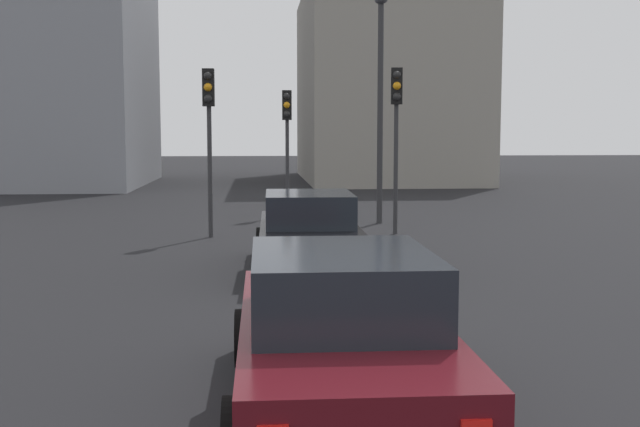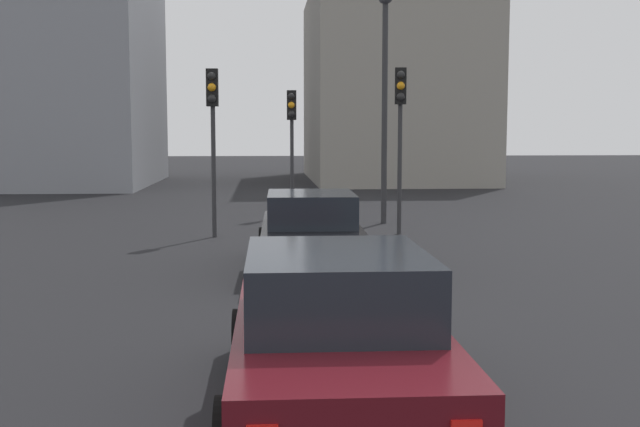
% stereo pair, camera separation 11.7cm
% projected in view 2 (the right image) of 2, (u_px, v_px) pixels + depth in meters
% --- Properties ---
extents(car_black_lead, '(4.69, 2.07, 1.47)m').
position_uv_depth(car_black_lead, '(311.00, 233.00, 14.49)').
color(car_black_lead, black).
rests_on(car_black_lead, ground_plane).
extents(car_maroon_second, '(4.63, 2.03, 1.53)m').
position_uv_depth(car_maroon_second, '(335.00, 334.00, 7.11)').
color(car_maroon_second, '#510F16').
rests_on(car_maroon_second, ground_plane).
extents(traffic_light_near_left, '(0.33, 0.30, 4.17)m').
position_uv_depth(traffic_light_near_left, '(400.00, 115.00, 19.43)').
color(traffic_light_near_left, '#2D2D30').
rests_on(traffic_light_near_left, ground_plane).
extents(traffic_light_near_right, '(0.32, 0.30, 3.86)m').
position_uv_depth(traffic_light_near_right, '(292.00, 126.00, 23.90)').
color(traffic_light_near_right, '#2D2D30').
rests_on(traffic_light_near_right, ground_plane).
extents(traffic_light_far_left, '(0.32, 0.29, 4.10)m').
position_uv_depth(traffic_light_far_left, '(213.00, 117.00, 18.86)').
color(traffic_light_far_left, '#2D2D30').
rests_on(traffic_light_far_left, ground_plane).
extents(street_lamp_kerbside, '(0.56, 0.36, 6.35)m').
position_uv_depth(street_lamp_kerbside, '(385.00, 88.00, 21.76)').
color(street_lamp_kerbside, '#2D2D30').
rests_on(street_lamp_kerbside, ground_plane).
extents(building_facade_left, '(14.56, 8.57, 10.14)m').
position_uv_depth(building_facade_left, '(389.00, 86.00, 42.28)').
color(building_facade_left, gray).
rests_on(building_facade_left, ground_plane).
extents(building_facade_center, '(12.38, 7.25, 16.83)m').
position_uv_depth(building_facade_center, '(74.00, 12.00, 37.95)').
color(building_facade_center, gray).
rests_on(building_facade_center, ground_plane).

